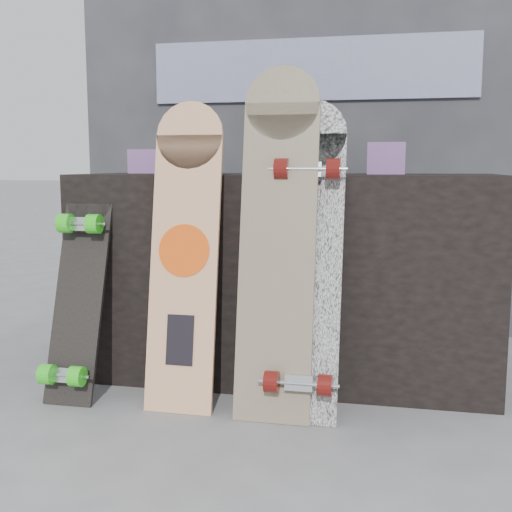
% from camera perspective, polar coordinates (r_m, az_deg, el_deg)
% --- Properties ---
extents(ground, '(60.00, 60.00, 0.00)m').
position_cam_1_polar(ground, '(2.19, 0.35, -14.27)').
color(ground, slate).
rests_on(ground, ground).
extents(vendor_table, '(1.60, 0.60, 0.80)m').
position_cam_1_polar(vendor_table, '(2.56, 2.62, -1.71)').
color(vendor_table, black).
rests_on(vendor_table, ground).
extents(booth, '(2.40, 0.22, 2.20)m').
position_cam_1_polar(booth, '(3.37, 5.12, 12.60)').
color(booth, '#2E2E32').
rests_on(booth, ground).
extents(merch_box_purple, '(0.18, 0.12, 0.10)m').
position_cam_1_polar(merch_box_purple, '(2.80, -9.16, 8.30)').
color(merch_box_purple, '#643E7F').
rests_on(merch_box_purple, vendor_table).
extents(merch_box_small, '(0.14, 0.14, 0.12)m').
position_cam_1_polar(merch_box_small, '(2.54, 11.51, 8.50)').
color(merch_box_small, '#643E7F').
rests_on(merch_box_small, vendor_table).
extents(merch_box_flat, '(0.22, 0.10, 0.06)m').
position_cam_1_polar(merch_box_flat, '(2.53, 3.83, 7.96)').
color(merch_box_flat, '#D1B78C').
rests_on(merch_box_flat, vendor_table).
extents(longboard_geisha, '(0.24, 0.22, 1.06)m').
position_cam_1_polar(longboard_geisha, '(2.21, -6.34, 0.86)').
color(longboard_geisha, '#CFB38C').
rests_on(longboard_geisha, ground).
extents(longboard_celtic, '(0.25, 0.24, 1.17)m').
position_cam_1_polar(longboard_celtic, '(2.12, 1.97, 2.30)').
color(longboard_celtic, '#CEB68D').
rests_on(longboard_celtic, ground).
extents(longboard_cascadia, '(0.24, 0.33, 1.06)m').
position_cam_1_polar(longboard_cascadia, '(2.13, 4.46, 0.31)').
color(longboard_cascadia, white).
rests_on(longboard_cascadia, ground).
extents(skateboard_dark, '(0.18, 0.33, 0.80)m').
position_cam_1_polar(skateboard_dark, '(2.39, -15.53, -2.57)').
color(skateboard_dark, black).
rests_on(skateboard_dark, ground).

